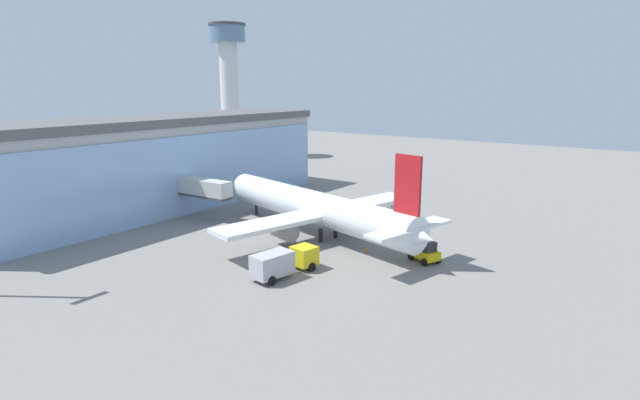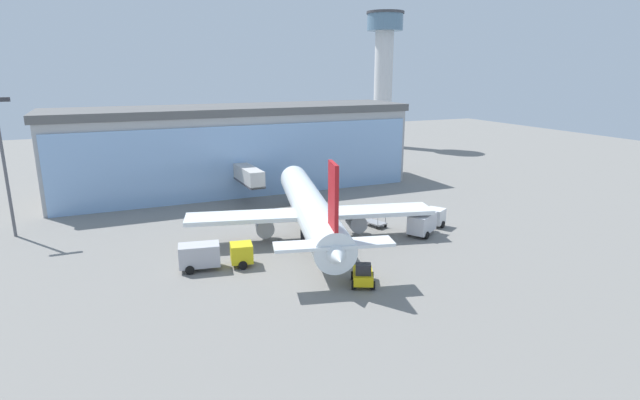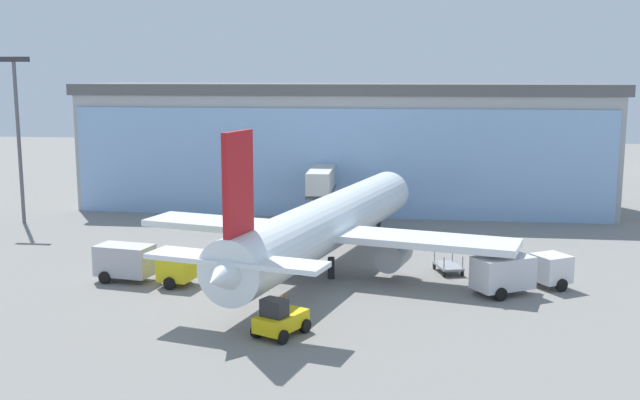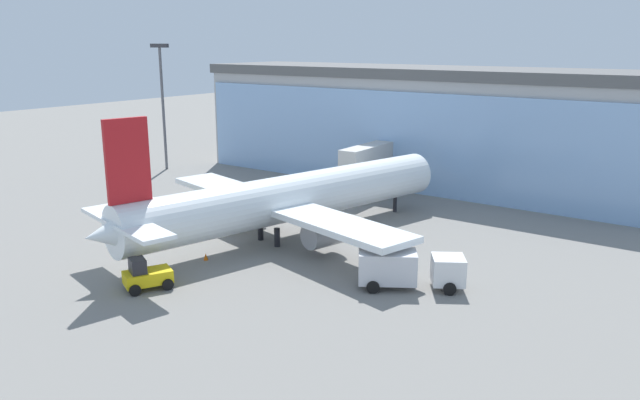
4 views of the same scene
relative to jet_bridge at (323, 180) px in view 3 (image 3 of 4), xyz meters
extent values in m
plane|color=gray|center=(1.08, -25.50, -4.29)|extent=(240.00, 240.00, 0.00)
cube|color=#A9A9A9|center=(1.08, 9.55, 2.02)|extent=(57.42, 14.24, 12.62)
cube|color=#8EB4E2|center=(1.06, 2.37, 1.39)|extent=(56.23, 0.47, 11.36)
cube|color=#585858|center=(1.08, 9.55, 8.93)|extent=(58.57, 14.52, 1.20)
cube|color=beige|center=(0.00, -0.10, 0.18)|extent=(2.61, 12.27, 2.40)
cube|color=#3F3F47|center=(0.00, -0.10, -0.87)|extent=(2.65, 12.27, 0.30)
cylinder|color=#4C4C51|center=(-0.15, 4.48, -2.66)|extent=(0.70, 0.70, 3.27)
cylinder|color=#59595E|center=(-30.00, -4.70, 3.73)|extent=(0.36, 0.36, 16.04)
cube|color=#333338|center=(-30.00, -4.70, 12.00)|extent=(3.20, 0.40, 0.50)
cylinder|color=white|center=(2.82, -18.75, -0.68)|extent=(11.68, 32.26, 4.03)
cone|color=white|center=(6.71, -3.11, -0.68)|extent=(4.63, 3.88, 4.03)
cone|color=white|center=(-1.06, -34.39, -0.68)|extent=(4.48, 4.76, 3.62)
cube|color=white|center=(2.43, -20.31, -1.08)|extent=(29.08, 11.05, 0.50)
cube|color=white|center=(-0.82, -33.42, -0.07)|extent=(11.25, 4.98, 0.30)
cube|color=red|center=(-0.70, -32.94, 4.34)|extent=(1.12, 3.19, 6.02)
cylinder|color=gray|center=(-2.78, -18.50, -2.43)|extent=(2.81, 3.61, 2.10)
cylinder|color=gray|center=(7.89, -21.15, -2.43)|extent=(2.81, 3.61, 2.10)
cylinder|color=black|center=(1.02, -20.99, -3.49)|extent=(0.50, 0.50, 1.60)
cylinder|color=black|center=(3.37, -21.58, -3.49)|extent=(0.50, 0.50, 1.60)
cylinder|color=black|center=(5.99, -6.02, -3.49)|extent=(0.40, 0.40, 1.60)
cube|color=yellow|center=(-7.26, -24.85, -2.89)|extent=(2.54, 2.54, 1.90)
cube|color=#B2B2B7|center=(-11.40, -24.15, -2.74)|extent=(4.31, 2.84, 2.20)
cylinder|color=black|center=(-7.07, -23.77, -3.84)|extent=(0.94, 0.45, 0.90)
cylinder|color=black|center=(-7.44, -25.94, -3.84)|extent=(0.94, 0.45, 0.90)
cylinder|color=black|center=(-12.20, -22.90, -3.84)|extent=(0.94, 0.45, 0.90)
cylinder|color=black|center=(-12.57, -25.07, -3.84)|extent=(0.94, 0.45, 0.90)
cube|color=silver|center=(18.95, -21.84, -2.89)|extent=(3.03, 3.03, 1.90)
cube|color=silver|center=(15.40, -24.08, -2.74)|extent=(4.56, 4.00, 2.20)
cylinder|color=black|center=(18.36, -20.91, -3.84)|extent=(0.92, 0.73, 0.90)
cylinder|color=black|center=(19.54, -22.77, -3.84)|extent=(0.92, 0.73, 0.90)
cylinder|color=black|center=(13.97, -23.68, -3.84)|extent=(0.92, 0.73, 0.90)
cylinder|color=black|center=(15.14, -25.54, -3.84)|extent=(0.92, 0.73, 0.90)
cube|color=gray|center=(11.95, -18.77, -3.77)|extent=(2.35, 3.15, 0.16)
cylinder|color=black|center=(10.93, -17.91, -4.07)|extent=(0.24, 0.46, 0.44)
cylinder|color=gray|center=(10.93, -17.91, -3.24)|extent=(0.08, 0.08, 0.90)
cylinder|color=black|center=(12.31, -17.48, -4.07)|extent=(0.24, 0.46, 0.44)
cylinder|color=gray|center=(12.31, -17.48, -3.24)|extent=(0.08, 0.08, 0.90)
cylinder|color=black|center=(11.59, -20.05, -4.07)|extent=(0.24, 0.46, 0.44)
cylinder|color=gray|center=(11.59, -20.05, -3.24)|extent=(0.08, 0.08, 0.90)
cylinder|color=black|center=(12.97, -19.62, -4.07)|extent=(0.24, 0.46, 0.44)
cylinder|color=gray|center=(12.97, -19.62, -3.24)|extent=(0.08, 0.08, 0.90)
cube|color=yellow|center=(1.93, -33.97, -3.44)|extent=(3.01, 3.66, 0.90)
cube|color=#26262B|center=(1.66, -34.55, -2.49)|extent=(1.70, 1.51, 1.00)
cylinder|color=black|center=(1.61, -32.57, -3.89)|extent=(0.66, 0.87, 0.80)
cylinder|color=black|center=(3.23, -33.35, -3.89)|extent=(0.66, 0.87, 0.80)
cylinder|color=black|center=(0.64, -34.59, -3.89)|extent=(0.66, 0.87, 0.80)
cylinder|color=black|center=(2.26, -35.37, -3.89)|extent=(0.66, 0.87, 0.80)
cone|color=orange|center=(0.93, -27.48, -4.01)|extent=(0.36, 0.36, 0.55)
cone|color=orange|center=(-9.63, -20.02, -4.01)|extent=(0.36, 0.36, 0.55)
camera|label=1|loc=(-45.59, -54.25, 14.04)|focal=28.00mm
camera|label=2|loc=(-19.12, -72.13, 15.28)|focal=28.00mm
camera|label=3|loc=(9.58, -74.49, 10.52)|focal=42.00mm
camera|label=4|loc=(35.48, -60.04, 12.44)|focal=35.00mm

